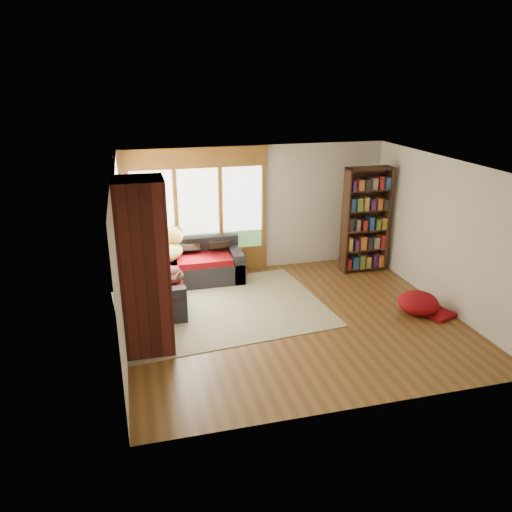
{
  "coord_description": "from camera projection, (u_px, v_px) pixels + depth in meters",
  "views": [
    {
      "loc": [
        -2.51,
        -7.21,
        3.91
      ],
      "look_at": [
        -0.48,
        0.66,
        0.95
      ],
      "focal_mm": 35.0,
      "sensor_mm": 36.0,
      "label": 1
    }
  ],
  "objects": [
    {
      "name": "dog_tan",
      "position": [
        166.0,
        247.0,
        9.5
      ],
      "size": [
        1.09,
        1.11,
        0.55
      ],
      "rotation": [
        0.0,
        0.0,
        0.83
      ],
      "color": "olive",
      "rests_on": "sectional_sofa"
    },
    {
      "name": "sectional_sofa",
      "position": [
        167.0,
        277.0,
        9.47
      ],
      "size": [
        2.2,
        2.2,
        0.8
      ],
      "rotation": [
        0.0,
        0.0,
        0.04
      ],
      "color": "black",
      "rests_on": "ground"
    },
    {
      "name": "wall_right",
      "position": [
        445.0,
        234.0,
        8.69
      ],
      "size": [
        0.04,
        5.0,
        2.6
      ],
      "primitive_type": "cube",
      "color": "silver",
      "rests_on": "ground"
    },
    {
      "name": "area_rug",
      "position": [
        221.0,
        308.0,
        8.87
      ],
      "size": [
        3.82,
        3.06,
        0.01
      ],
      "primitive_type": "cube",
      "rotation": [
        0.0,
        0.0,
        0.1
      ],
      "color": "beige",
      "rests_on": "ground"
    },
    {
      "name": "floor",
      "position": [
        293.0,
        319.0,
        8.49
      ],
      "size": [
        5.5,
        5.5,
        0.0
      ],
      "primitive_type": "plane",
      "color": "brown",
      "rests_on": "ground"
    },
    {
      "name": "windows_left",
      "position": [
        121.0,
        235.0,
        8.48
      ],
      "size": [
        0.1,
        2.62,
        1.9
      ],
      "color": "olive",
      "rests_on": "wall_left"
    },
    {
      "name": "windows_back",
      "position": [
        199.0,
        211.0,
        9.99
      ],
      "size": [
        2.82,
        0.1,
        1.9
      ],
      "color": "olive",
      "rests_on": "wall_back"
    },
    {
      "name": "brick_chimney",
      "position": [
        144.0,
        268.0,
        7.16
      ],
      "size": [
        0.7,
        0.7,
        2.6
      ],
      "primitive_type": "cube",
      "color": "#471914",
      "rests_on": "ground"
    },
    {
      "name": "pouf",
      "position": [
        418.0,
        302.0,
        8.64
      ],
      "size": [
        0.91,
        0.91,
        0.38
      ],
      "primitive_type": "ellipsoid",
      "rotation": [
        0.0,
        0.0,
        0.38
      ],
      "color": "maroon",
      "rests_on": "area_rug"
    },
    {
      "name": "bookshelf",
      "position": [
        366.0,
        220.0,
        10.24
      ],
      "size": [
        0.94,
        0.31,
        2.19
      ],
      "color": "#371D12",
      "rests_on": "ground"
    },
    {
      "name": "wall_left",
      "position": [
        119.0,
        262.0,
        7.4
      ],
      "size": [
        0.04,
        5.0,
        2.6
      ],
      "primitive_type": "cube",
      "color": "silver",
      "rests_on": "ground"
    },
    {
      "name": "ceiling",
      "position": [
        297.0,
        166.0,
        7.6
      ],
      "size": [
        5.5,
        5.5,
        0.0
      ],
      "primitive_type": "plane",
      "color": "white"
    },
    {
      "name": "wall_back",
      "position": [
        256.0,
        209.0,
        10.32
      ],
      "size": [
        5.5,
        0.04,
        2.6
      ],
      "primitive_type": "cube",
      "color": "silver",
      "rests_on": "ground"
    },
    {
      "name": "throw_pillows",
      "position": [
        167.0,
        252.0,
        9.46
      ],
      "size": [
        1.98,
        1.68,
        0.45
      ],
      "color": "black",
      "rests_on": "sectional_sofa"
    },
    {
      "name": "roller_blind",
      "position": [
        120.0,
        200.0,
        9.1
      ],
      "size": [
        0.03,
        0.72,
        0.9
      ],
      "primitive_type": "cube",
      "color": "gray",
      "rests_on": "wall_left"
    },
    {
      "name": "wall_front",
      "position": [
        364.0,
        315.0,
        5.77
      ],
      "size": [
        5.5,
        0.04,
        2.6
      ],
      "primitive_type": "cube",
      "color": "silver",
      "rests_on": "ground"
    },
    {
      "name": "dog_brindle",
      "position": [
        167.0,
        269.0,
        8.64
      ],
      "size": [
        0.69,
        0.83,
        0.41
      ],
      "rotation": [
        0.0,
        0.0,
        1.96
      ],
      "color": "#3E231C",
      "rests_on": "sectional_sofa"
    }
  ]
}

